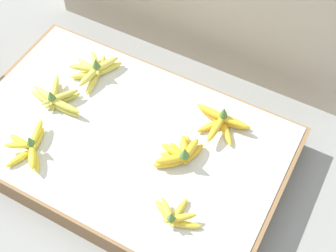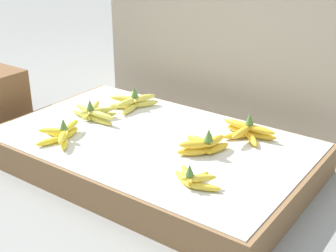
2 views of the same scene
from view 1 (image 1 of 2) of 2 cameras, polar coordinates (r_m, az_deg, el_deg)
ground_plane at (r=1.95m, az=-5.04°, el=-3.39°), size 10.00×10.00×0.00m
display_platform at (r=1.89m, az=-5.18°, el=-2.37°), size 1.27×0.78×0.13m
banana_bunch_front_left at (r=1.85m, az=-16.61°, el=-2.44°), size 0.21×0.23×0.10m
banana_bunch_front_midleft at (r=1.64m, az=0.82°, el=-10.88°), size 0.20×0.14×0.09m
banana_bunch_middle_left at (r=1.96m, az=-13.49°, el=3.25°), size 0.26×0.17×0.10m
banana_bunch_middle_midleft at (r=1.75m, az=1.51°, el=-3.40°), size 0.15×0.20×0.11m
banana_bunch_back_left at (r=2.03m, az=-8.94°, el=6.79°), size 0.20×0.23×0.11m
banana_bunch_back_midleft at (r=1.85m, az=6.48°, el=0.52°), size 0.23×0.17×0.10m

